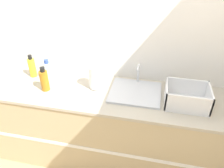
# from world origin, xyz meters

# --- Properties ---
(wall_back) EXTENTS (4.98, 0.06, 2.60)m
(wall_back) POSITION_xyz_m (0.00, 0.67, 1.30)
(wall_back) COLOR silver
(wall_back) RESTS_ON ground_plane
(counter_cabinet) EXTENTS (2.60, 0.66, 0.90)m
(counter_cabinet) POSITION_xyz_m (0.00, 0.32, 0.45)
(counter_cabinet) COLOR tan
(counter_cabinet) RESTS_ON ground_plane
(sink) EXTENTS (0.48, 0.42, 0.22)m
(sink) POSITION_xyz_m (0.35, 0.37, 0.92)
(sink) COLOR silver
(sink) RESTS_ON counter_cabinet
(paper_towel_roll) EXTENTS (0.13, 0.13, 0.24)m
(paper_towel_roll) POSITION_xyz_m (-0.04, 0.37, 1.02)
(paper_towel_roll) COLOR #4C4C51
(paper_towel_roll) RESTS_ON counter_cabinet
(dish_rack) EXTENTS (0.37, 0.29, 0.18)m
(dish_rack) POSITION_xyz_m (0.81, 0.28, 0.97)
(dish_rack) COLOR white
(dish_rack) RESTS_ON counter_cabinet
(bottle_clear) EXTENTS (0.08, 0.08, 0.22)m
(bottle_clear) POSITION_xyz_m (-0.57, 0.43, 1.00)
(bottle_clear) COLOR silver
(bottle_clear) RESTS_ON counter_cabinet
(bottle_amber) EXTENTS (0.08, 0.08, 0.24)m
(bottle_amber) POSITION_xyz_m (-0.51, 0.24, 1.01)
(bottle_amber) COLOR #B26B19
(bottle_amber) RESTS_ON counter_cabinet
(bottle_yellow) EXTENTS (0.07, 0.07, 0.24)m
(bottle_yellow) POSITION_xyz_m (-0.76, 0.45, 1.01)
(bottle_yellow) COLOR yellow
(bottle_yellow) RESTS_ON counter_cabinet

